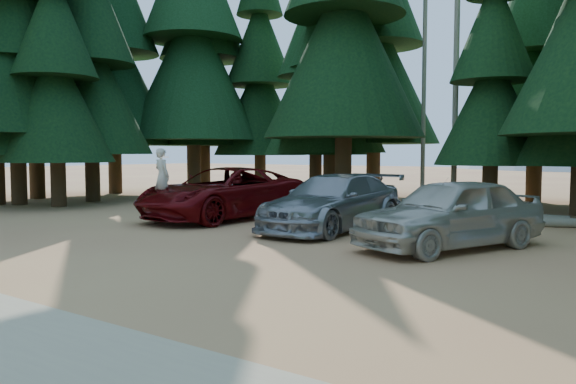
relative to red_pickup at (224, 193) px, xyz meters
The scene contains 18 objects.
ground 6.49m from the red_pickup, 51.79° to the right, with size 160.00×160.00×0.00m, color #A86A47.
forest_belt_north 10.75m from the red_pickup, 68.19° to the left, with size 36.00×7.00×22.00m, color black, non-canonical shape.
forest_belt_west 11.60m from the red_pickup, behind, with size 6.00×22.00×22.00m, color black, non-canonical shape.
snag_front 11.76m from the red_pickup, 63.16° to the left, with size 0.24×0.24×12.00m, color #686553.
snag_back 12.02m from the red_pickup, 75.75° to the left, with size 0.20×0.20×10.00m, color #686553.
red_pickup is the anchor object (origin of this frame).
silver_minivan_center 4.46m from the red_pickup, ahead, with size 2.28×5.62×1.63m, color #919398.
silver_minivan_right 8.47m from the red_pickup, ahead, with size 2.00×4.97×1.69m, color beige.
frisbee_player 2.29m from the red_pickup, 112.12° to the right, with size 0.72×0.55×1.78m.
log_left 6.75m from the red_pickup, 51.76° to the left, with size 0.33×0.33×4.64m, color #686553.
log_mid 10.06m from the red_pickup, 32.87° to the left, with size 0.25×0.25×2.99m, color #686553.
log_right 9.56m from the red_pickup, 23.46° to the left, with size 0.29×0.29×4.51m, color #686553.
shrub_far_left 4.02m from the red_pickup, 141.47° to the left, with size 0.91×0.91×0.50m, color #357122.
shrub_left 3.95m from the red_pickup, 64.78° to the left, with size 0.87×0.87×0.48m, color #357122.
shrub_center_left 5.13m from the red_pickup, 75.97° to the left, with size 1.12×1.12×0.61m, color #357122.
shrub_center_right 5.65m from the red_pickup, 44.63° to the left, with size 1.01×1.01×0.55m, color #357122.
shrub_right 7.20m from the red_pickup, 18.21° to the left, with size 1.16×1.16×0.64m, color #357122.
shrub_edge_west 3.87m from the red_pickup, behind, with size 0.77×0.77×0.43m, color #357122.
Camera 1 is at (8.76, -9.36, 2.26)m, focal length 35.00 mm.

